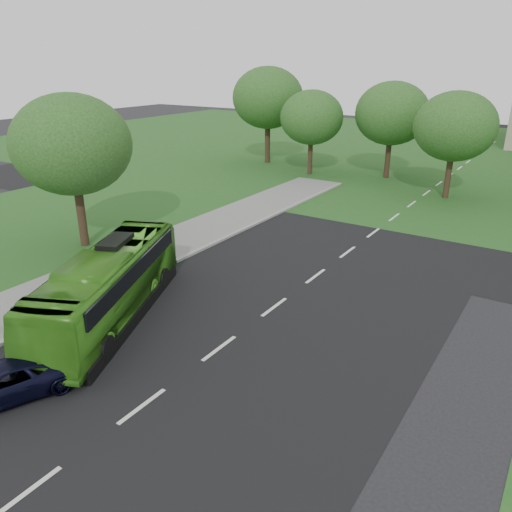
% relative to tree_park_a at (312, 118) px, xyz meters
% --- Properties ---
extents(ground, '(160.00, 160.00, 0.00)m').
position_rel_tree_park_a_xyz_m(ground, '(11.38, -27.39, -5.20)').
color(ground, black).
rests_on(ground, ground).
extents(street_surfaces, '(120.00, 120.00, 0.15)m').
position_rel_tree_park_a_xyz_m(street_surfaces, '(11.00, -4.64, -5.17)').
color(street_surfaces, black).
rests_on(street_surfaces, ground).
extents(tree_park_a, '(5.76, 5.76, 7.66)m').
position_rel_tree_park_a_xyz_m(tree_park_a, '(0.00, 0.00, 0.00)').
color(tree_park_a, black).
rests_on(tree_park_a, ground).
extents(tree_park_b, '(6.46, 6.46, 8.46)m').
position_rel_tree_park_a_xyz_m(tree_park_b, '(6.65, 2.39, 0.51)').
color(tree_park_b, black).
rests_on(tree_park_b, ground).
extents(tree_park_c, '(6.07, 6.07, 8.06)m').
position_rel_tree_park_a_xyz_m(tree_park_c, '(13.02, -2.09, 0.27)').
color(tree_park_c, black).
rests_on(tree_park_c, ground).
extents(tree_park_f, '(7.18, 7.18, 9.58)m').
position_rel_tree_park_a_xyz_m(tree_park_f, '(-6.40, 2.70, 1.32)').
color(tree_park_f, black).
rests_on(tree_park_f, ground).
extents(tree_side_near, '(6.43, 6.43, 8.54)m').
position_rel_tree_park_a_xyz_m(tree_side_near, '(-1.96, -24.65, 0.60)').
color(tree_side_near, black).
rests_on(tree_side_near, ground).
extents(bus, '(6.50, 10.53, 2.91)m').
position_rel_tree_park_a_xyz_m(bus, '(6.09, -29.84, -3.74)').
color(bus, '#449A21').
rests_on(bus, ground).
extents(suv, '(3.46, 4.66, 1.18)m').
position_rel_tree_park_a_xyz_m(suv, '(7.40, -35.39, -4.61)').
color(suv, black).
rests_on(suv, ground).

